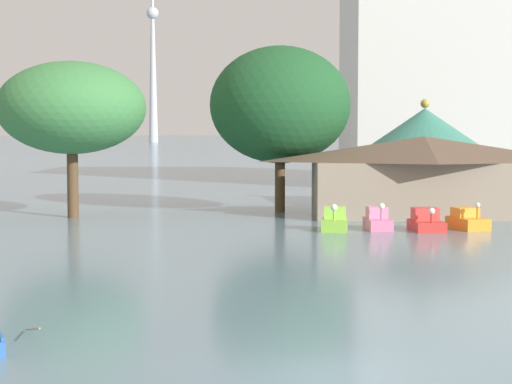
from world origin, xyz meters
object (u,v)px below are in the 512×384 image
pedal_boat_pink (381,221)px  pedal_boat_red (429,222)px  pedal_boat_orange (470,221)px  green_roof_pavilion (427,149)px  background_building_block (470,71)px  distant_broadcast_tower (156,37)px  pedal_boat_lime (338,221)px  shoreline_tree_tall_left (75,108)px  shoreline_tree_mid (283,105)px  boathouse (427,175)px

pedal_boat_pink → pedal_boat_red: 2.81m
pedal_boat_pink → pedal_boat_orange: size_ratio=0.87×
green_roof_pavilion → background_building_block: bearing=70.4°
pedal_boat_pink → distant_broadcast_tower: 380.29m
pedal_boat_lime → background_building_block: bearing=165.1°
pedal_boat_lime → background_building_block: (18.33, 44.11, 11.70)m
green_roof_pavilion → shoreline_tree_tall_left: size_ratio=1.04×
pedal_boat_orange → green_roof_pavilion: bearing=161.7°
green_roof_pavilion → shoreline_tree_mid: shoreline_tree_mid is taller
pedal_boat_pink → distant_broadcast_tower: (-57.47, 372.51, 50.52)m
shoreline_tree_tall_left → distant_broadcast_tower: bearing=95.9°
green_roof_pavilion → pedal_boat_pink: bearing=-110.3°
pedal_boat_pink → pedal_boat_red: size_ratio=0.93×
pedal_boat_pink → boathouse: bearing=147.3°
boathouse → shoreline_tree_mid: size_ratio=1.35×
shoreline_tree_mid → distant_broadcast_tower: distant_broadcast_tower is taller
shoreline_tree_tall_left → shoreline_tree_mid: shoreline_tree_mid is taller
pedal_boat_red → pedal_boat_orange: (2.58, 0.73, -0.01)m
pedal_boat_pink → boathouse: boathouse is taller
distant_broadcast_tower → boathouse: bearing=-80.4°
pedal_boat_orange → distant_broadcast_tower: (-62.83, 372.20, 50.55)m
shoreline_tree_tall_left → shoreline_tree_mid: size_ratio=0.88×
green_roof_pavilion → background_building_block: background_building_block is taller
distant_broadcast_tower → pedal_boat_red: bearing=-80.8°
background_building_block → distant_broadcast_tower: 339.22m
shoreline_tree_mid → background_building_block: bearing=56.9°
pedal_boat_pink → background_building_block: bearing=156.4°
shoreline_tree_tall_left → background_building_block: 51.03m
pedal_boat_orange → green_roof_pavilion: (0.36, 15.13, 3.92)m
shoreline_tree_mid → distant_broadcast_tower: size_ratio=0.10×
pedal_boat_lime → shoreline_tree_tall_left: bearing=-106.2°
pedal_boat_red → shoreline_tree_tall_left: 24.37m
boathouse → pedal_boat_pink: bearing=-118.9°
pedal_boat_lime → pedal_boat_orange: bearing=103.8°
boathouse → background_building_block: (11.59, 36.04, 9.40)m
green_roof_pavilion → shoreline_tree_tall_left: 26.71m
pedal_boat_red → boathouse: (1.39, 7.95, 2.34)m
boathouse → shoreline_tree_tall_left: (-23.60, -0.59, 4.47)m
boathouse → shoreline_tree_mid: bearing=160.1°
pedal_boat_orange → distant_broadcast_tower: size_ratio=0.02×
pedal_boat_orange → background_building_block: size_ratio=0.11×
shoreline_tree_mid → background_building_block: background_building_block is taller
pedal_boat_red → pedal_boat_orange: size_ratio=0.94×
pedal_boat_lime → pedal_boat_orange: pedal_boat_orange is taller
boathouse → shoreline_tree_mid: (-9.62, 3.48, 4.80)m
distant_broadcast_tower → shoreline_tree_tall_left: bearing=-84.1°
pedal_boat_pink → shoreline_tree_tall_left: bearing=-113.4°
boathouse → green_roof_pavilion: size_ratio=1.47×
pedal_boat_red → boathouse: boathouse is taller
shoreline_tree_mid → boathouse: bearing=-19.9°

